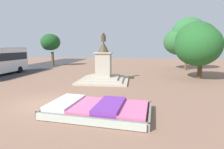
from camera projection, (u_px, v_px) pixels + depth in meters
ground_plane at (46, 104)px, 11.08m from camera, size 93.06×93.06×0.00m
flower_planter at (97, 109)px, 9.46m from camera, size 5.94×3.81×0.63m
statue_monument at (104, 71)px, 18.25m from camera, size 5.07×5.07×4.99m
park_tree_far_left at (197, 44)px, 19.08m from camera, size 4.84×5.21×6.31m
park_tree_behind_statue at (184, 38)px, 27.17m from camera, size 6.28×5.24×8.01m
park_tree_far_right at (50, 43)px, 32.23m from camera, size 3.58×3.44×5.92m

